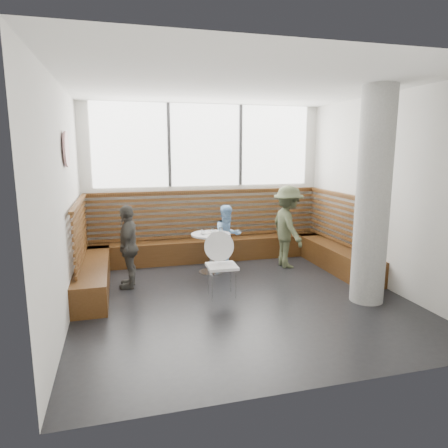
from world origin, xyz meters
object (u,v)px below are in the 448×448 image
object	(u,v)px
cafe_chair	(221,259)
concrete_column	(373,198)
cafe_table	(211,245)
child_back	(228,236)
adult_man	(288,227)
child_left	(129,246)

from	to	relation	value
cafe_chair	concrete_column	bearing A→B (deg)	-18.96
cafe_table	child_back	size ratio (longest dim) A/B	0.61
adult_man	concrete_column	bearing A→B (deg)	-167.44
cafe_chair	cafe_table	bearing A→B (deg)	86.57
concrete_column	adult_man	bearing A→B (deg)	102.71
concrete_column	cafe_table	bearing A→B (deg)	135.26
concrete_column	child_left	xyz separation A→B (m)	(-3.51, 1.59, -0.90)
adult_man	child_left	size ratio (longest dim) A/B	1.15
cafe_table	child_left	distance (m)	1.57
cafe_chair	child_back	size ratio (longest dim) A/B	0.82
concrete_column	cafe_chair	bearing A→B (deg)	158.91
child_back	child_left	bearing A→B (deg)	-176.11
concrete_column	adult_man	xyz separation A→B (m)	(-0.45, 1.99, -0.80)
concrete_column	adult_man	world-z (taller)	concrete_column
child_left	cafe_chair	bearing A→B (deg)	69.58
cafe_chair	adult_man	distance (m)	2.05
adult_man	child_left	bearing A→B (deg)	97.44
cafe_table	concrete_column	bearing A→B (deg)	-44.74
concrete_column	child_left	distance (m)	3.95
child_back	child_left	world-z (taller)	child_left
adult_man	child_left	xyz separation A→B (m)	(-3.06, -0.41, -0.10)
cafe_table	child_back	xyz separation A→B (m)	(0.41, 0.29, 0.08)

